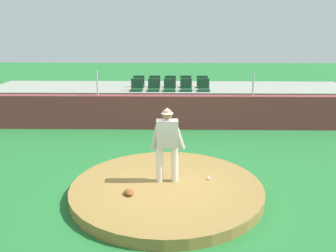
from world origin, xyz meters
TOP-DOWN VIEW (x-y plane):
  - ground_plane at (0.00, 0.00)m, footprint 60.00×60.00m
  - pitchers_mound at (0.00, 0.00)m, footprint 4.61×4.61m
  - pitcher at (0.01, 0.21)m, footprint 0.84×0.30m
  - baseball at (1.04, 0.31)m, footprint 0.07×0.07m
  - fielding_glove at (-0.84, -0.54)m, footprint 0.32×0.36m
  - brick_barrier at (0.00, 5.69)m, footprint 17.96×0.40m
  - fence_post_left at (-2.77, 5.69)m, footprint 0.06×0.06m
  - fence_post_right at (3.17, 5.69)m, footprint 0.06×0.06m
  - bleacher_platform at (0.00, 8.01)m, footprint 15.74×3.14m
  - stadium_chair_0 at (-1.39, 6.96)m, footprint 0.48×0.44m
  - stadium_chair_1 at (-0.68, 6.96)m, footprint 0.48×0.44m
  - stadium_chair_2 at (-0.02, 6.94)m, footprint 0.48×0.44m
  - stadium_chair_3 at (0.67, 6.98)m, footprint 0.48×0.44m
  - stadium_chair_4 at (1.40, 6.98)m, footprint 0.48×0.44m
  - stadium_chair_5 at (-1.39, 7.86)m, footprint 0.48×0.44m
  - stadium_chair_6 at (-0.69, 7.88)m, footprint 0.48×0.44m
  - stadium_chair_7 at (0.01, 7.86)m, footprint 0.48×0.44m
  - stadium_chair_8 at (0.69, 7.89)m, footprint 0.48×0.44m
  - stadium_chair_9 at (1.41, 7.87)m, footprint 0.48×0.44m

SIDE VIEW (x-z plane):
  - ground_plane at x=0.00m, z-range 0.00..0.00m
  - pitchers_mound at x=0.00m, z-range 0.00..0.25m
  - baseball at x=1.04m, z-range 0.25..0.33m
  - fielding_glove at x=-0.84m, z-range 0.25..0.36m
  - bleacher_platform at x=0.00m, z-range 0.00..1.26m
  - brick_barrier at x=0.00m, z-range 0.00..1.31m
  - pitcher at x=0.01m, z-range 0.40..2.25m
  - stadium_chair_0 at x=-1.39m, z-range 1.17..1.67m
  - stadium_chair_1 at x=-0.68m, z-range 1.17..1.67m
  - stadium_chair_2 at x=-0.02m, z-range 1.17..1.67m
  - stadium_chair_3 at x=0.67m, z-range 1.17..1.67m
  - stadium_chair_4 at x=1.40m, z-range 1.17..1.67m
  - stadium_chair_5 at x=-1.39m, z-range 1.17..1.67m
  - stadium_chair_6 at x=-0.69m, z-range 1.17..1.67m
  - stadium_chair_7 at x=0.01m, z-range 1.17..1.67m
  - stadium_chair_8 at x=0.69m, z-range 1.17..1.67m
  - stadium_chair_9 at x=1.41m, z-range 1.17..1.67m
  - fence_post_left at x=-2.77m, z-range 1.31..2.27m
  - fence_post_right at x=3.17m, z-range 1.31..2.27m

